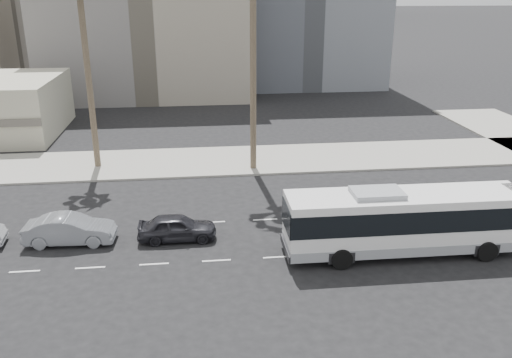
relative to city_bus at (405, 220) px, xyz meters
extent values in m
plane|color=black|center=(-3.31, 0.18, -1.79)|extent=(700.00, 700.00, 0.00)
cube|color=gray|center=(-3.31, 15.68, -1.71)|extent=(120.00, 7.00, 0.15)
cube|color=gray|center=(-15.31, 45.18, 7.21)|extent=(24.00, 18.00, 18.00)
cube|color=silver|center=(0.00, 0.00, 0.04)|extent=(11.79, 2.68, 2.64)
cube|color=black|center=(0.00, 0.00, 0.40)|extent=(11.85, 2.74, 1.12)
cube|color=gray|center=(0.00, 0.00, -1.13)|extent=(11.81, 2.72, 0.51)
cube|color=gray|center=(-1.52, 0.00, 1.46)|extent=(2.45, 1.64, 0.30)
cylinder|color=black|center=(3.75, -1.30, -1.28)|extent=(1.02, 0.30, 1.02)
cylinder|color=black|center=(3.75, 1.30, -1.28)|extent=(1.02, 0.30, 1.02)
cylinder|color=black|center=(-3.45, -1.30, -1.28)|extent=(1.02, 0.30, 1.02)
cylinder|color=black|center=(-3.45, 1.30, -1.28)|extent=(1.02, 0.30, 1.02)
imported|color=#222227|center=(-11.24, 2.75, -1.09)|extent=(1.68, 4.10, 1.39)
imported|color=gray|center=(-16.74, 2.99, -1.03)|extent=(1.81, 4.66, 1.51)
cylinder|color=brown|center=(-6.00, 13.57, 6.72)|extent=(0.47, 0.47, 17.02)
cylinder|color=brown|center=(-17.35, 15.31, 4.47)|extent=(0.39, 0.39, 12.52)
camera|label=1|loc=(-10.04, -22.65, 10.79)|focal=36.98mm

